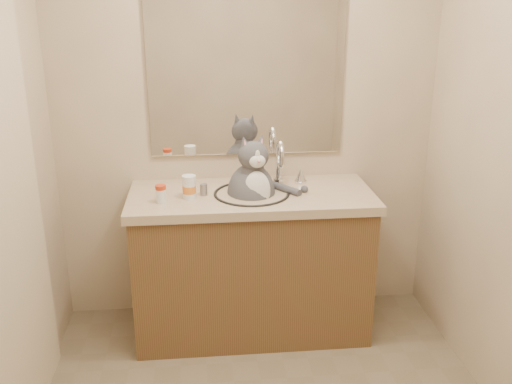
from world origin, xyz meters
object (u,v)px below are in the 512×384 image
(cat, at_px, (252,190))
(pill_bottle_redcap, at_px, (161,194))
(grey_canister, at_px, (204,190))
(pill_bottle_orange, at_px, (189,187))

(cat, bearing_deg, pill_bottle_redcap, 179.96)
(grey_canister, bearing_deg, pill_bottle_redcap, -156.24)
(pill_bottle_redcap, bearing_deg, pill_bottle_orange, 21.37)
(cat, distance_m, pill_bottle_redcap, 0.50)
(cat, distance_m, pill_bottle_orange, 0.35)
(cat, bearing_deg, pill_bottle_orange, 175.96)
(pill_bottle_orange, relative_size, grey_canister, 1.98)
(pill_bottle_redcap, relative_size, pill_bottle_orange, 0.77)
(pill_bottle_redcap, relative_size, grey_canister, 1.52)
(cat, xyz_separation_m, pill_bottle_redcap, (-0.49, -0.11, 0.04))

